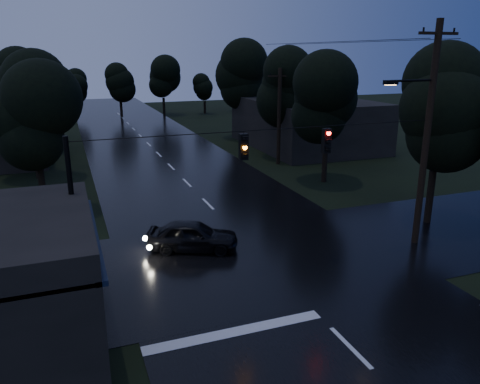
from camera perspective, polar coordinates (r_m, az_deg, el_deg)
main_road at (r=37.11m, az=-8.39°, el=3.03°), size 12.00×120.00×0.02m
cross_street at (r=20.74m, az=2.53°, el=-7.97°), size 60.00×9.00×0.02m
building_far_right at (r=45.25m, az=8.08°, el=8.32°), size 10.00×14.00×4.40m
utility_pole_main at (r=22.33m, az=21.69°, el=6.79°), size 3.50×0.30×10.00m
utility_pole_far at (r=37.16m, az=4.79°, el=9.25°), size 2.00×0.30×7.50m
anchor_pole_left at (r=17.26m, az=-19.55°, el=-3.41°), size 0.18×0.18×6.00m
span_signals at (r=18.48m, az=5.56°, el=6.00°), size 15.00×0.37×1.12m
tree_corner_near at (r=25.44m, az=23.28°, el=9.37°), size 4.48×4.48×9.44m
tree_left_a at (r=27.57m, az=-23.84°, el=8.19°), size 3.92×3.92×8.26m
tree_left_b at (r=35.51m, az=-24.34°, el=10.34°), size 4.20×4.20×8.85m
tree_left_c at (r=45.48m, az=-24.52°, el=11.88°), size 4.48×4.48×9.44m
tree_right_a at (r=32.03m, az=10.67°, el=10.97°), size 4.20×4.20×8.85m
tree_right_b at (r=39.31m, az=5.36°, el=12.74°), size 4.48×4.48×9.44m
tree_right_c at (r=48.69m, az=0.77°, el=13.99°), size 4.76×4.76×10.03m
car at (r=21.31m, az=-5.79°, el=-5.33°), size 4.38×3.05×1.38m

